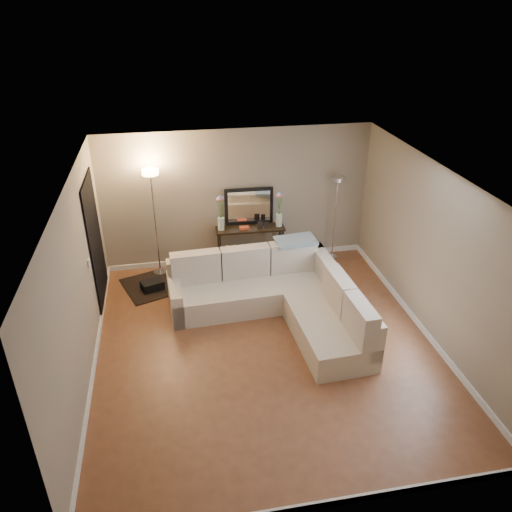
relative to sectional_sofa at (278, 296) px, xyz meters
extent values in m
cube|color=brown|center=(-0.36, -0.76, -0.36)|extent=(5.00, 5.50, 0.01)
cube|color=white|center=(-0.36, -0.76, 2.25)|extent=(5.00, 5.50, 0.01)
cube|color=gray|center=(-0.36, 2.00, 0.94)|extent=(5.00, 0.02, 2.60)
cube|color=gray|center=(-0.36, -3.52, 0.94)|extent=(5.00, 0.02, 2.60)
cube|color=gray|center=(-2.87, -0.76, 0.94)|extent=(0.02, 5.50, 2.60)
cube|color=gray|center=(2.15, -0.76, 0.94)|extent=(0.02, 5.50, 2.60)
cube|color=white|center=(-0.36, 1.98, -0.31)|extent=(5.00, 0.03, 0.10)
cube|color=white|center=(-0.36, -3.49, -0.31)|extent=(5.00, 0.03, 0.10)
cube|color=white|center=(-2.85, -0.76, -0.31)|extent=(0.03, 5.50, 0.10)
cube|color=white|center=(2.12, -0.76, -0.31)|extent=(0.03, 5.50, 0.10)
cube|color=black|center=(-2.84, 0.94, 0.74)|extent=(0.02, 1.20, 2.20)
cube|color=white|center=(-2.84, 0.09, 0.84)|extent=(0.02, 0.08, 0.12)
cube|color=beige|center=(-0.37, 0.38, -0.15)|extent=(2.76, 1.08, 0.42)
cube|color=beige|center=(-0.39, 0.75, 0.15)|extent=(2.72, 0.35, 0.58)
cube|color=beige|center=(-1.65, 0.31, -0.06)|extent=(0.24, 0.95, 0.58)
cube|color=beige|center=(0.58, -0.88, -0.15)|extent=(1.02, 1.72, 0.42)
cube|color=beige|center=(0.92, -0.39, 0.15)|extent=(0.34, 2.62, 0.58)
cube|color=beige|center=(-1.27, 0.58, 0.33)|extent=(0.83, 0.27, 0.54)
cube|color=beige|center=(-0.44, 0.63, 0.33)|extent=(0.83, 0.27, 0.54)
cube|color=beige|center=(0.40, 0.67, 0.33)|extent=(0.83, 0.27, 0.54)
cube|color=beige|center=(0.81, -0.55, 0.33)|extent=(0.27, 0.76, 0.54)
cube|color=beige|center=(0.86, -1.33, 0.33)|extent=(0.27, 0.76, 0.54)
cube|color=#7C92A0|center=(0.45, 0.70, 0.61)|extent=(0.73, 0.47, 0.09)
cube|color=black|center=(-0.16, 1.73, 0.42)|extent=(1.30, 0.39, 0.04)
cube|color=black|center=(-0.76, 1.61, 0.02)|extent=(0.05, 0.05, 0.75)
cube|color=black|center=(-0.75, 1.89, 0.02)|extent=(0.05, 0.05, 0.75)
cube|color=black|center=(0.43, 1.57, 0.02)|extent=(0.05, 0.05, 0.75)
cube|color=black|center=(0.44, 1.85, 0.02)|extent=(0.05, 0.05, 0.75)
cube|color=black|center=(-0.16, 1.73, -0.18)|extent=(1.22, 0.35, 0.03)
cube|color=#BF3333|center=(-0.69, 1.75, -0.07)|extent=(0.03, 0.16, 0.19)
cube|color=#3359A5|center=(-0.65, 1.75, -0.06)|extent=(0.04, 0.16, 0.21)
cube|color=gold|center=(-0.60, 1.75, -0.05)|extent=(0.05, 0.16, 0.23)
cube|color=#3F7F4C|center=(-0.55, 1.74, -0.07)|extent=(0.05, 0.16, 0.19)
cube|color=#994C99|center=(-0.50, 1.74, -0.06)|extent=(0.03, 0.16, 0.21)
cube|color=orange|center=(-0.46, 1.74, -0.05)|extent=(0.04, 0.16, 0.23)
cube|color=#262626|center=(-0.41, 1.74, -0.07)|extent=(0.05, 0.16, 0.19)
cube|color=#4C99B2|center=(-0.36, 1.74, -0.06)|extent=(0.05, 0.16, 0.21)
cube|color=#B2A58C|center=(-0.32, 1.74, -0.05)|extent=(0.03, 0.16, 0.23)
cube|color=brown|center=(-0.27, 1.73, -0.07)|extent=(0.04, 0.16, 0.19)
cube|color=navy|center=(-0.23, 1.73, -0.06)|extent=(0.05, 0.16, 0.21)
cube|color=gold|center=(-0.18, 1.73, -0.05)|extent=(0.05, 0.16, 0.23)
cube|color=black|center=(-0.15, 1.90, 0.81)|extent=(0.91, 0.07, 0.71)
cube|color=white|center=(-0.15, 1.88, 0.81)|extent=(0.79, 0.03, 0.59)
cube|color=#D24825|center=(-0.28, 1.70, 0.46)|extent=(0.18, 0.12, 0.04)
cube|color=black|center=(0.02, 1.68, 0.50)|extent=(0.10, 0.02, 0.13)
cube|color=black|center=(0.14, 1.67, 0.49)|extent=(0.08, 0.02, 0.11)
cylinder|color=silver|center=(-0.70, 1.75, 0.56)|extent=(0.12, 0.12, 0.24)
cylinder|color=#38722D|center=(-0.72, 1.75, 0.84)|extent=(0.10, 0.01, 0.41)
sphere|color=#E5598C|center=(-0.74, 1.75, 1.04)|extent=(0.07, 0.07, 0.07)
cylinder|color=#38722D|center=(-0.71, 1.75, 0.85)|extent=(0.06, 0.01, 0.43)
sphere|color=white|center=(-0.72, 1.75, 1.06)|extent=(0.07, 0.07, 0.07)
cylinder|color=#38722D|center=(-0.70, 1.75, 0.85)|extent=(0.01, 0.01, 0.46)
sphere|color=#598CE5|center=(-0.70, 1.75, 1.08)|extent=(0.07, 0.07, 0.07)
cylinder|color=#38722D|center=(-0.69, 1.75, 0.84)|extent=(0.05, 0.01, 0.41)
sphere|color=#E58C4C|center=(-0.68, 1.75, 1.04)|extent=(0.07, 0.07, 0.07)
cylinder|color=#38722D|center=(-0.69, 1.75, 0.85)|extent=(0.10, 0.01, 0.43)
sphere|color=#D866B2|center=(-0.66, 1.75, 1.06)|extent=(0.07, 0.07, 0.07)
cylinder|color=silver|center=(0.38, 1.71, 0.56)|extent=(0.12, 0.12, 0.24)
cylinder|color=#38722D|center=(0.37, 1.71, 0.84)|extent=(0.10, 0.01, 0.41)
sphere|color=#E5598C|center=(0.35, 1.71, 1.04)|extent=(0.07, 0.07, 0.07)
cylinder|color=#38722D|center=(0.38, 1.71, 0.85)|extent=(0.06, 0.01, 0.43)
sphere|color=white|center=(0.37, 1.71, 1.06)|extent=(0.07, 0.07, 0.07)
cylinder|color=#38722D|center=(0.38, 1.71, 0.85)|extent=(0.01, 0.01, 0.46)
sphere|color=#598CE5|center=(0.38, 1.71, 1.08)|extent=(0.07, 0.07, 0.07)
cylinder|color=#38722D|center=(0.39, 1.71, 0.84)|extent=(0.05, 0.01, 0.41)
sphere|color=#E58C4C|center=(0.40, 1.71, 1.04)|extent=(0.07, 0.07, 0.07)
cylinder|color=#38722D|center=(0.40, 1.71, 0.85)|extent=(0.10, 0.01, 0.43)
sphere|color=#D866B2|center=(0.42, 1.71, 1.06)|extent=(0.07, 0.07, 0.07)
cylinder|color=silver|center=(-1.89, 1.74, -0.34)|extent=(0.34, 0.34, 0.03)
cylinder|color=silver|center=(-1.89, 1.74, 0.63)|extent=(0.04, 0.04, 1.93)
cylinder|color=#FFBF72|center=(-1.89, 1.74, 1.63)|extent=(0.37, 0.37, 0.09)
cylinder|color=silver|center=(1.49, 1.74, -0.34)|extent=(0.27, 0.27, 0.03)
cylinder|color=silver|center=(1.49, 1.74, 0.46)|extent=(0.03, 0.03, 1.60)
cylinder|color=silver|center=(1.49, 1.74, 1.29)|extent=(0.29, 0.29, 0.07)
cube|color=black|center=(-1.86, 1.34, -0.35)|extent=(1.58, 1.38, 0.02)
cube|color=black|center=(-2.04, 1.15, -0.31)|extent=(0.44, 0.37, 0.24)
camera|label=1|loc=(-1.59, -6.64, 4.37)|focal=35.00mm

